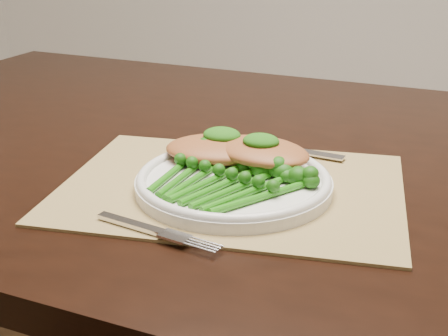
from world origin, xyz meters
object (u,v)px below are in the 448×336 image
(placemat, at_px, (231,187))
(chicken_fillet_left, at_px, (219,149))
(broccolini_bundle, at_px, (214,184))
(dinner_plate, at_px, (234,181))

(placemat, relative_size, chicken_fillet_left, 2.96)
(chicken_fillet_left, height_order, broccolini_bundle, chicken_fillet_left)
(placemat, height_order, dinner_plate, dinner_plate)
(broccolini_bundle, bearing_deg, placemat, 97.09)
(dinner_plate, bearing_deg, chicken_fillet_left, 124.84)
(chicken_fillet_left, bearing_deg, broccolini_bundle, -88.10)
(chicken_fillet_left, bearing_deg, dinner_plate, -69.92)
(placemat, height_order, broccolini_bundle, broccolini_bundle)
(dinner_plate, relative_size, broccolini_bundle, 1.17)
(dinner_plate, height_order, chicken_fillet_left, chicken_fillet_left)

